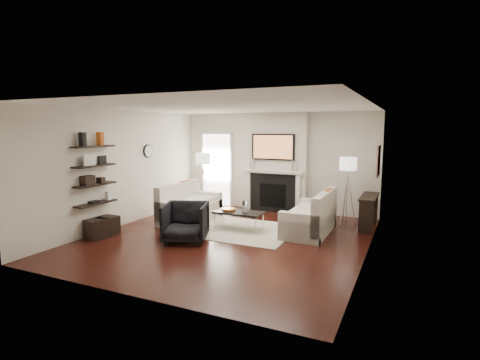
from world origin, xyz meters
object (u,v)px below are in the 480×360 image
at_px(coffee_table, 239,212).
at_px(ottoman_near, 107,226).
at_px(armchair, 186,220).
at_px(lamp_right_shade, 348,164).
at_px(loveseat_right_base, 309,223).
at_px(loveseat_left_base, 191,212).
at_px(lamp_left_shade, 203,158).

xyz_separation_m(coffee_table, ottoman_near, (-2.41, -1.55, -0.20)).
xyz_separation_m(armchair, ottoman_near, (-1.79, -0.32, -0.23)).
bearing_deg(lamp_right_shade, coffee_table, -143.34).
relative_size(loveseat_right_base, ottoman_near, 4.50).
bearing_deg(loveseat_left_base, ottoman_near, -117.58).
bearing_deg(loveseat_left_base, lamp_right_shade, 19.86).
height_order(coffee_table, armchair, armchair).
relative_size(armchair, lamp_left_shade, 2.17).
height_order(loveseat_left_base, lamp_left_shade, lamp_left_shade).
bearing_deg(lamp_right_shade, armchair, -134.36).
height_order(loveseat_right_base, coffee_table, same).
height_order(loveseat_left_base, armchair, armchair).
distance_m(coffee_table, armchair, 1.37).
bearing_deg(lamp_right_shade, lamp_left_shade, -178.84).
distance_m(loveseat_left_base, coffee_table, 1.49).
xyz_separation_m(loveseat_right_base, lamp_right_shade, (0.62, 1.11, 1.24)).
relative_size(loveseat_right_base, coffee_table, 1.64).
distance_m(loveseat_left_base, armchair, 1.74).
bearing_deg(coffee_table, lamp_right_shade, 36.66).
xyz_separation_m(loveseat_left_base, loveseat_right_base, (2.95, 0.18, 0.00)).
distance_m(loveseat_left_base, lamp_right_shade, 3.99).
bearing_deg(loveseat_right_base, lamp_right_shade, 60.89).
bearing_deg(loveseat_right_base, coffee_table, -162.83).
xyz_separation_m(lamp_left_shade, lamp_right_shade, (3.90, 0.08, 0.00)).
height_order(loveseat_left_base, loveseat_right_base, same).
bearing_deg(lamp_right_shade, ottoman_near, -145.40).
relative_size(armchair, ottoman_near, 2.17).
bearing_deg(ottoman_near, loveseat_right_base, 27.24).
bearing_deg(loveseat_right_base, lamp_left_shade, 162.58).
bearing_deg(loveseat_right_base, ottoman_near, -152.76).
distance_m(coffee_table, ottoman_near, 2.87).
xyz_separation_m(lamp_right_shade, ottoman_near, (-4.52, -3.12, -1.25)).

